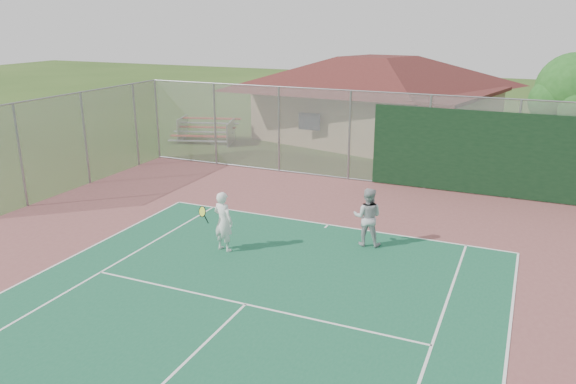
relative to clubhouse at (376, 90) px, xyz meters
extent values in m
cylinder|color=gray|center=(-8.00, -7.56, -0.83)|extent=(0.08, 0.08, 3.50)
cylinder|color=gray|center=(-5.00, -7.56, -0.83)|extent=(0.08, 0.08, 3.50)
cylinder|color=gray|center=(-2.00, -7.56, -0.83)|extent=(0.08, 0.08, 3.50)
cylinder|color=gray|center=(1.00, -7.56, -0.83)|extent=(0.08, 0.08, 3.50)
cylinder|color=gray|center=(4.00, -7.56, -0.83)|extent=(0.08, 0.08, 3.50)
cylinder|color=gray|center=(7.00, -7.56, -0.83)|extent=(0.08, 0.08, 3.50)
cylinder|color=gray|center=(2.00, -7.56, 0.92)|extent=(20.00, 0.05, 0.05)
cylinder|color=gray|center=(2.00, -7.56, -2.53)|extent=(20.00, 0.05, 0.05)
cube|color=#999EA0|center=(2.00, -7.56, -0.83)|extent=(20.00, 0.02, 3.50)
cube|color=black|center=(7.00, -7.61, -1.03)|extent=(10.00, 0.04, 3.00)
cylinder|color=gray|center=(-8.00, -9.06, -0.83)|extent=(0.08, 0.08, 3.50)
cylinder|color=gray|center=(-8.00, -12.06, -0.83)|extent=(0.08, 0.08, 3.50)
cylinder|color=gray|center=(-8.00, -15.06, -0.83)|extent=(0.08, 0.08, 3.50)
cube|color=#999EA0|center=(-8.00, -12.06, -0.83)|extent=(0.02, 9.00, 3.50)
cube|color=tan|center=(0.00, 0.00, -1.24)|extent=(12.07, 9.45, 2.67)
cube|color=#5A2521|center=(0.00, 0.00, 0.14)|extent=(12.61, 9.99, 0.16)
pyramid|color=#5A2521|center=(0.00, 0.00, 1.70)|extent=(13.28, 10.40, 1.60)
cube|color=black|center=(1.78, -3.59, -1.64)|extent=(0.80, 0.06, 1.87)
cube|color=#A23625|center=(-7.92, -4.19, -2.22)|extent=(3.05, 1.20, 0.05)
cube|color=#B2B5BA|center=(-7.92, -4.45, -2.42)|extent=(3.04, 1.17, 0.04)
cube|color=#A23625|center=(-7.92, -3.62, -1.85)|extent=(3.05, 1.20, 0.05)
cube|color=#B2B5BA|center=(-7.92, -3.88, -2.06)|extent=(3.04, 1.17, 0.04)
cube|color=#A23625|center=(-7.92, -3.05, -1.49)|extent=(3.05, 1.20, 0.05)
cube|color=#B2B5BA|center=(-7.92, -3.31, -1.70)|extent=(3.04, 1.17, 0.04)
cube|color=#B2B5BA|center=(-9.36, -3.62, -2.01)|extent=(0.61, 1.80, 1.14)
cube|color=#B2B5BA|center=(-6.47, -3.62, -2.01)|extent=(0.61, 1.80, 1.14)
cylinder|color=#342313|center=(8.80, -2.25, -1.28)|extent=(0.33, 0.33, 2.59)
sphere|color=#1D541A|center=(8.80, -2.25, 0.75)|extent=(2.96, 2.96, 2.96)
sphere|color=#1D541A|center=(8.06, -2.62, 0.29)|extent=(1.85, 1.85, 1.85)
sphere|color=#1D541A|center=(8.52, -1.51, 0.57)|extent=(1.85, 1.85, 1.85)
imported|color=white|center=(0.04, -15.68, -1.74)|extent=(0.68, 0.52, 1.68)
imported|color=#ADB0B3|center=(3.52, -13.74, -1.75)|extent=(0.90, 0.75, 1.66)
camera|label=1|loc=(7.37, -28.05, 3.60)|focal=35.00mm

